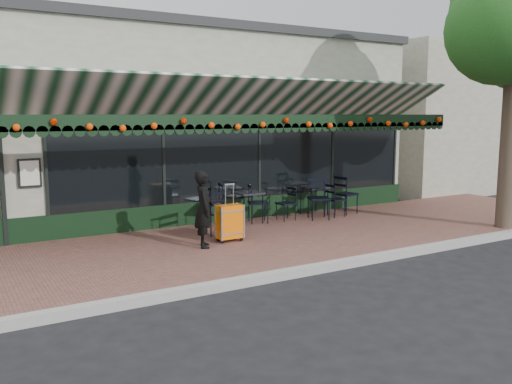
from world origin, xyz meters
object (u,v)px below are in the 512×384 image
cafe_table_a (314,189)px  chair_b_right (258,203)px  cafe_table_b (248,195)px  chair_a_left (286,204)px  suitcase (230,222)px  chair_a_extra (346,194)px  chair_b_left (212,204)px  woman (204,209)px  chair_a_right (335,200)px  chair_b_front (224,214)px  chair_a_front (319,199)px

cafe_table_a → chair_b_right: size_ratio=0.78×
cafe_table_b → chair_a_left: (0.91, -0.18, -0.25)m
cafe_table_b → chair_a_left: bearing=-11.3°
cafe_table_a → suitcase: bearing=-155.1°
chair_a_extra → chair_b_left: chair_b_left is taller
cafe_table_b → chair_a_extra: 2.69m
chair_a_extra → chair_b_right: chair_a_extra is taller
woman → chair_a_right: woman is taller
cafe_table_b → chair_b_front: size_ratio=0.78×
chair_a_front → chair_b_right: 1.48m
chair_a_left → chair_a_right: bearing=79.5°
suitcase → chair_a_right: suitcase is taller
woman → cafe_table_b: size_ratio=2.02×
cafe_table_a → chair_b_front: size_ratio=0.77×
chair_b_right → chair_b_front: size_ratio=0.98×
cafe_table_a → chair_b_left: size_ratio=0.72×
chair_a_right → chair_b_right: size_ratio=0.91×
woman → chair_a_left: 3.09m
cafe_table_b → chair_b_right: size_ratio=0.79×
cafe_table_b → suitcase: bearing=-131.1°
woman → chair_a_front: size_ratio=1.48×
cafe_table_a → chair_b_right: 1.71m
suitcase → chair_b_front: size_ratio=1.23×
chair_b_front → chair_a_right: bearing=-6.5°
woman → chair_b_left: size_ratio=1.48×
chair_a_left → chair_b_front: (-2.04, -0.80, 0.07)m
cafe_table_a → chair_a_right: (0.29, -0.45, -0.23)m
chair_b_front → chair_b_right: bearing=17.1°
suitcase → chair_b_right: size_ratio=1.26×
chair_a_front → chair_b_right: chair_a_front is taller
cafe_table_b → chair_a_extra: (2.68, -0.22, -0.16)m
suitcase → chair_a_extra: 4.06m
suitcase → chair_b_front: 0.42m
suitcase → chair_a_extra: suitcase is taller
woman → chair_b_left: woman is taller
chair_a_extra → chair_a_left: bearing=81.3°
woman → suitcase: woman is taller
suitcase → chair_a_extra: (3.89, 1.17, 0.10)m
chair_a_left → suitcase: bearing=-61.6°
chair_a_right → chair_b_front: 3.37m
woman → chair_a_front: (3.48, 1.09, -0.23)m
chair_b_left → chair_a_extra: bearing=100.4°
cafe_table_a → chair_a_front: (-0.26, -0.53, -0.14)m
chair_a_left → chair_b_left: 1.81m
chair_a_front → chair_b_left: bearing=-171.5°
woman → chair_b_left: 1.93m
chair_a_left → chair_b_front: size_ratio=0.85×
chair_a_right → chair_b_front: size_ratio=0.88×
suitcase → chair_b_right: (1.43, 1.30, 0.07)m
cafe_table_b → chair_b_front: (-1.13, -0.99, -0.18)m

